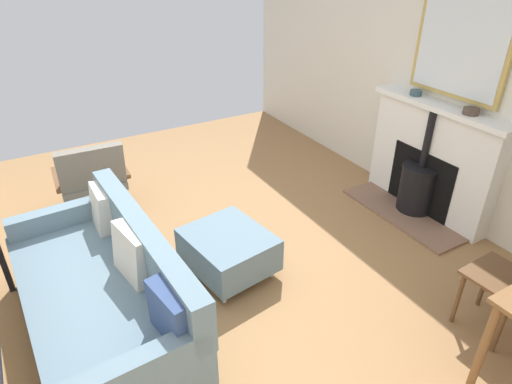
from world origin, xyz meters
name	(u,v)px	position (x,y,z in m)	size (l,w,h in m)	color
ground_plane	(194,264)	(0.00, 0.00, 0.00)	(5.19, 6.24, 0.01)	olive
wall_left	(433,64)	(-2.59, 0.00, 1.41)	(0.12, 6.24, 2.82)	beige
fireplace	(427,167)	(-2.40, 0.33, 0.49)	(0.60, 1.47, 1.13)	brown
mirror_over_mantel	(463,38)	(-2.50, 0.33, 1.71)	(0.04, 0.95, 1.04)	tan
mantel_bowl_near	(416,92)	(-2.41, 0.01, 1.16)	(0.12, 0.12, 0.05)	#334C56
mantel_bowl_far	(471,111)	(-2.41, 0.63, 1.16)	(0.14, 0.14, 0.06)	#47382D
sofa	(106,293)	(0.79, 0.41, 0.35)	(0.97, 1.89, 0.81)	#B2B2B7
ottoman	(228,249)	(-0.22, 0.24, 0.23)	(0.70, 0.78, 0.37)	#B2B2B7
armchair_accent	(92,177)	(0.54, -1.20, 0.45)	(0.70, 0.63, 0.83)	brown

